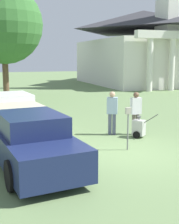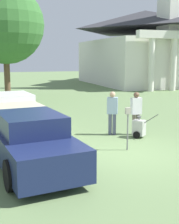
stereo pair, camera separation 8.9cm
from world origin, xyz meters
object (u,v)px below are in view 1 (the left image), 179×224
(parked_car_navy, at_px, (30,141))
(person_worker, at_px, (112,110))
(person_supervisor, at_px, (136,110))
(equipment_cart, at_px, (139,128))
(parked_car_cream, at_px, (19,124))
(parking_meter, at_px, (128,121))
(church, at_px, (145,42))
(parked_car_white, at_px, (11,110))

(parked_car_navy, bearing_deg, person_worker, 28.82)
(person_supervisor, relative_size, equipment_cart, 1.73)
(parked_car_navy, xyz_separation_m, parked_car_cream, (-0.00, 2.87, -0.09))
(person_supervisor, bearing_deg, parked_car_navy, 26.64)
(parking_meter, bearing_deg, parked_car_navy, -171.74)
(person_worker, distance_m, church, 25.48)
(parked_car_cream, distance_m, church, 27.43)
(parked_car_navy, height_order, church, church)
(parked_car_cream, height_order, equipment_cart, parked_car_cream)
(person_supervisor, height_order, church, church)
(parked_car_white, height_order, person_supervisor, person_supervisor)
(parked_car_white, distance_m, person_worker, 4.88)
(parked_car_navy, relative_size, church, 0.22)
(church, bearing_deg, parked_car_white, -132.79)
(equipment_cart, xyz_separation_m, church, (12.41, 22.21, 4.47))
(parked_car_navy, relative_size, parked_car_cream, 1.00)
(parked_car_cream, xyz_separation_m, equipment_cart, (4.47, -1.00, -0.25))
(person_supervisor, bearing_deg, parked_car_white, -38.12)
(equipment_cart, bearing_deg, parked_car_navy, 163.39)
(parked_car_white, bearing_deg, person_supervisor, -44.57)
(parked_car_white, bearing_deg, person_worker, -48.25)
(equipment_cart, height_order, church, church)
(church, bearing_deg, parked_car_cream, -128.50)
(parking_meter, bearing_deg, equipment_cart, 50.22)
(parked_car_white, relative_size, equipment_cart, 5.36)
(parked_car_navy, xyz_separation_m, person_worker, (3.66, 2.63, 0.27))
(parked_car_navy, xyz_separation_m, church, (16.87, 24.08, 4.13))
(parked_car_cream, bearing_deg, parked_car_white, 83.08)
(person_supervisor, xyz_separation_m, equipment_cart, (-0.09, -0.47, -0.60))
(person_worker, height_order, church, church)
(parked_car_white, xyz_separation_m, equipment_cart, (4.47, -3.98, -0.31))
(equipment_cart, distance_m, church, 25.83)
(parked_car_white, height_order, parking_meter, parked_car_white)
(parked_car_white, bearing_deg, parked_car_navy, -96.92)
(parked_car_navy, distance_m, parking_meter, 3.36)
(person_worker, bearing_deg, person_supervisor, -171.51)
(parked_car_cream, relative_size, equipment_cart, 5.17)
(parking_meter, height_order, person_supervisor, person_supervisor)
(person_worker, distance_m, equipment_cart, 1.27)
(parked_car_navy, distance_m, person_supervisor, 5.13)
(parked_car_navy, height_order, parked_car_cream, parked_car_navy)
(parking_meter, distance_m, equipment_cart, 1.91)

